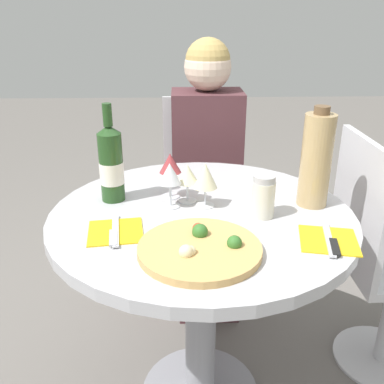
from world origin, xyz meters
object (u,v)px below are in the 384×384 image
(wine_bottle, at_px, (111,164))
(tall_carafe, at_px, (316,160))
(dining_table, at_px, (201,256))
(pizza_large, at_px, (200,248))
(chair_behind_diner, at_px, (205,195))
(seated_diner, at_px, (207,186))
(chair_empty_side, at_px, (383,264))

(wine_bottle, bearing_deg, tall_carafe, -5.08)
(dining_table, height_order, pizza_large, pizza_large)
(chair_behind_diner, relative_size, seated_diner, 0.76)
(seated_diner, bearing_deg, dining_table, 84.63)
(seated_diner, xyz_separation_m, pizza_large, (-0.08, -0.90, 0.20))
(dining_table, relative_size, pizza_large, 2.93)
(chair_empty_side, bearing_deg, tall_carafe, -72.71)
(chair_behind_diner, relative_size, pizza_large, 2.95)
(chair_empty_side, xyz_separation_m, pizza_large, (-0.70, -0.39, 0.31))
(chair_behind_diner, distance_m, seated_diner, 0.19)
(pizza_large, xyz_separation_m, tall_carafe, (0.37, 0.28, 0.14))
(chair_behind_diner, distance_m, chair_empty_side, 0.91)
(pizza_large, bearing_deg, wine_bottle, 127.97)
(seated_diner, height_order, pizza_large, seated_diner)
(chair_behind_diner, xyz_separation_m, seated_diner, (-0.00, -0.15, 0.11))
(dining_table, relative_size, chair_empty_side, 0.99)
(dining_table, distance_m, chair_behind_diner, 0.83)
(chair_behind_diner, height_order, chair_empty_side, same)
(tall_carafe, bearing_deg, wine_bottle, 174.92)
(dining_table, distance_m, chair_empty_side, 0.71)
(dining_table, height_order, seated_diner, seated_diner)
(seated_diner, bearing_deg, chair_empty_side, 140.52)
(seated_diner, distance_m, tall_carafe, 0.76)
(wine_bottle, bearing_deg, seated_diner, 58.33)
(wine_bottle, height_order, tall_carafe, same)
(dining_table, relative_size, tall_carafe, 2.97)
(dining_table, xyz_separation_m, tall_carafe, (0.35, 0.05, 0.31))
(chair_behind_diner, xyz_separation_m, tall_carafe, (0.29, -0.77, 0.45))
(seated_diner, relative_size, pizza_large, 3.86)
(dining_table, height_order, tall_carafe, tall_carafe)
(dining_table, height_order, wine_bottle, wine_bottle)
(chair_behind_diner, bearing_deg, wine_bottle, 64.02)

